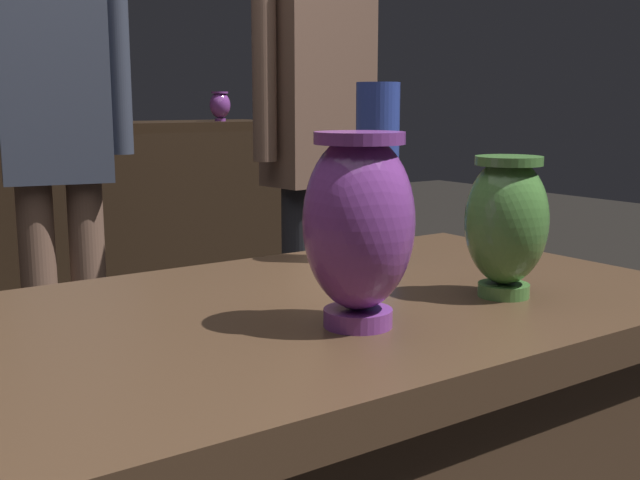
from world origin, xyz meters
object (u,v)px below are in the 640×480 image
(vase_tall_behind, at_px, (506,221))
(vase_left_accent, at_px, (377,177))
(vase_centerpiece, at_px, (359,223))
(shelf_vase_far_right, at_px, (220,105))
(visitor_center_back, at_px, (55,130))
(shelf_vase_right, at_px, (93,104))
(visitor_near_right, at_px, (318,132))

(vase_tall_behind, relative_size, vase_left_accent, 0.65)
(vase_tall_behind, bearing_deg, vase_centerpiece, 179.70)
(vase_centerpiece, distance_m, shelf_vase_far_right, 2.48)
(vase_centerpiece, xyz_separation_m, visitor_center_back, (0.15, 1.71, 0.06))
(vase_tall_behind, distance_m, visitor_center_back, 1.72)
(vase_left_accent, height_order, shelf_vase_right, shelf_vase_right)
(vase_left_accent, bearing_deg, vase_centerpiece, -132.39)
(vase_centerpiece, bearing_deg, shelf_vase_right, 78.12)
(vase_left_accent, bearing_deg, visitor_center_back, 94.78)
(vase_left_accent, height_order, visitor_near_right, visitor_near_right)
(vase_tall_behind, height_order, shelf_vase_far_right, shelf_vase_far_right)
(vase_tall_behind, distance_m, shelf_vase_far_right, 2.38)
(vase_left_accent, xyz_separation_m, visitor_near_right, (0.54, 0.94, 0.03))
(vase_centerpiece, bearing_deg, vase_tall_behind, -0.30)
(shelf_vase_right, height_order, visitor_near_right, visitor_near_right)
(shelf_vase_far_right, bearing_deg, vase_left_accent, -110.72)
(vase_left_accent, bearing_deg, vase_tall_behind, -92.06)
(vase_centerpiece, height_order, shelf_vase_right, shelf_vase_right)
(vase_tall_behind, height_order, vase_left_accent, vase_left_accent)
(vase_tall_behind, relative_size, shelf_vase_right, 0.89)
(vase_tall_behind, distance_m, shelf_vase_right, 2.36)
(vase_left_accent, height_order, shelf_vase_far_right, shelf_vase_far_right)
(vase_centerpiece, bearing_deg, visitor_center_back, 84.89)
(shelf_vase_right, relative_size, visitor_near_right, 0.13)
(vase_centerpiece, bearing_deg, vase_left_accent, 47.61)
(vase_left_accent, distance_m, shelf_vase_right, 2.06)
(shelf_vase_right, distance_m, visitor_center_back, 0.72)
(visitor_near_right, xyz_separation_m, visitor_center_back, (-0.66, 0.47, 0.01))
(vase_centerpiece, xyz_separation_m, vase_left_accent, (0.27, 0.30, 0.02))
(vase_tall_behind, distance_m, visitor_near_right, 1.36)
(vase_left_accent, distance_m, shelf_vase_far_right, 2.10)
(shelf_vase_far_right, relative_size, visitor_center_back, 0.07)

